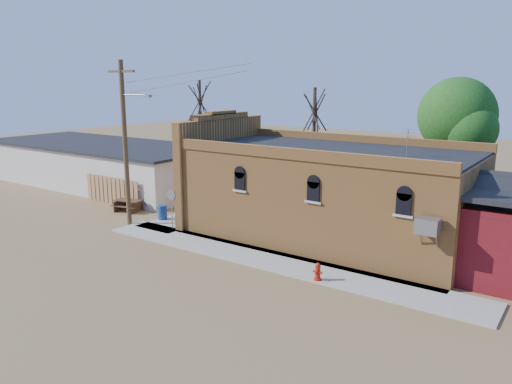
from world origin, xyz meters
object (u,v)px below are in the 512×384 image
Objects in this scene: fire_hydrant at (318,272)px; trash_barrel at (162,212)px; picnic_table at (128,204)px; stop_sign at (171,198)px; utility_pole at (126,140)px; brick_bar at (323,192)px.

fire_hydrant is 0.87× the size of trash_barrel.
fire_hydrant reaches higher than picnic_table.
utility_pole is at bearing -146.12° from stop_sign.
picnic_table is at bearing -173.91° from stop_sign.
stop_sign is at bearing -30.19° from trash_barrel.
trash_barrel is (0.84, 1.68, -4.28)m from utility_pole.
brick_bar reaches higher than stop_sign.
brick_bar is at bearing 23.69° from utility_pole.
stop_sign is 2.49m from trash_barrel.
fire_hydrant is 0.37× the size of picnic_table.
utility_pole is at bearing -156.31° from brick_bar.
picnic_table is (-12.23, -2.29, -1.87)m from brick_bar.
utility_pole is 10.89× the size of trash_barrel.
utility_pole is 5.34m from picnic_table.
utility_pole is 13.28m from fire_hydrant.
utility_pole is (-9.79, -4.29, 2.43)m from brick_bar.
picnic_table is (-3.29, 0.32, -0.03)m from trash_barrel.
fire_hydrant is at bearing 10.89° from stop_sign.
fire_hydrant is at bearing -5.50° from utility_pole.
stop_sign is at bearing 12.55° from utility_pole.
picnic_table is (-2.45, 2.00, -4.31)m from utility_pole.
picnic_table is at bearing -169.38° from brick_bar.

